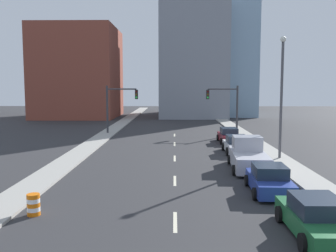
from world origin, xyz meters
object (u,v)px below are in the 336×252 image
(traffic_signal_left, at_px, (116,103))
(sedan_blue, at_px, (269,180))
(street_lamp, at_px, (282,90))
(sedan_green, at_px, (317,218))
(sedan_white, at_px, (237,145))
(traffic_barrel, at_px, (33,205))
(sedan_maroon, at_px, (229,136))
(traffic_signal_right, at_px, (228,103))
(pickup_truck_silver, at_px, (248,156))

(traffic_signal_left, relative_size, sedan_blue, 1.31)
(traffic_signal_left, xyz_separation_m, street_lamp, (14.92, -15.39, 1.68))
(sedan_green, distance_m, sedan_white, 17.65)
(traffic_barrel, height_order, sedan_maroon, sedan_maroon)
(traffic_signal_left, distance_m, traffic_signal_right, 13.11)
(traffic_signal_left, bearing_deg, pickup_truck_silver, -57.73)
(pickup_truck_silver, bearing_deg, sedan_white, 90.94)
(street_lamp, bearing_deg, sedan_blue, -108.73)
(sedan_blue, height_order, pickup_truck_silver, pickup_truck_silver)
(traffic_signal_right, height_order, pickup_truck_silver, traffic_signal_right)
(sedan_green, height_order, sedan_maroon, sedan_green)
(traffic_signal_right, xyz_separation_m, pickup_truck_silver, (-1.26, -18.76, -2.80))
(sedan_blue, distance_m, sedan_white, 11.92)
(traffic_signal_left, distance_m, sedan_white, 17.70)
(street_lamp, height_order, sedan_blue, street_lamp)
(traffic_signal_left, height_order, traffic_barrel, traffic_signal_left)
(traffic_signal_left, relative_size, sedan_white, 1.32)
(traffic_signal_right, height_order, sedan_blue, traffic_signal_right)
(street_lamp, relative_size, sedan_white, 2.16)
(street_lamp, relative_size, sedan_maroon, 2.08)
(sedan_green, bearing_deg, sedan_maroon, 89.73)
(street_lamp, height_order, sedan_white, street_lamp)
(traffic_barrel, bearing_deg, traffic_signal_left, 91.37)
(traffic_signal_left, xyz_separation_m, sedan_blue, (11.83, -24.49, -3.00))
(pickup_truck_silver, bearing_deg, sedan_maroon, 91.09)
(traffic_signal_right, height_order, traffic_barrel, traffic_signal_right)
(sedan_blue, bearing_deg, sedan_green, -84.34)
(pickup_truck_silver, relative_size, sedan_maroon, 1.26)
(traffic_signal_right, distance_m, pickup_truck_silver, 19.01)
(pickup_truck_silver, bearing_deg, traffic_barrel, -136.69)
(traffic_signal_right, relative_size, pickup_truck_silver, 1.01)
(traffic_signal_left, distance_m, sedan_maroon, 14.28)
(sedan_green, bearing_deg, traffic_signal_right, 88.28)
(traffic_signal_right, relative_size, traffic_barrel, 6.00)
(traffic_signal_left, xyz_separation_m, sedan_maroon, (12.30, -6.60, -3.00))
(traffic_signal_right, distance_m, sedan_maroon, 7.30)
(sedan_maroon, bearing_deg, traffic_signal_left, 151.27)
(street_lamp, relative_size, sedan_green, 2.01)
(sedan_blue, xyz_separation_m, pickup_truck_silver, (0.01, 5.73, 0.20))
(traffic_barrel, height_order, street_lamp, street_lamp)
(traffic_barrel, bearing_deg, pickup_truck_silver, 40.07)
(pickup_truck_silver, xyz_separation_m, sedan_maroon, (0.46, 12.16, -0.21))
(sedan_blue, distance_m, sedan_maroon, 17.90)
(pickup_truck_silver, distance_m, sedan_white, 6.19)
(street_lamp, xyz_separation_m, sedan_blue, (-3.09, -9.10, -4.67))
(sedan_white, bearing_deg, sedan_maroon, 88.09)
(sedan_blue, height_order, sedan_white, sedan_white)
(traffic_signal_left, bearing_deg, sedan_green, -68.09)
(sedan_white, bearing_deg, street_lamp, -44.80)
(sedan_maroon, bearing_deg, pickup_truck_silver, -92.67)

